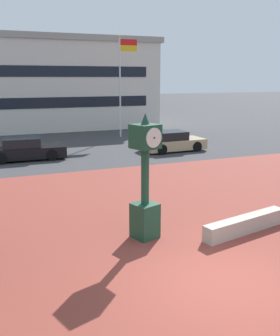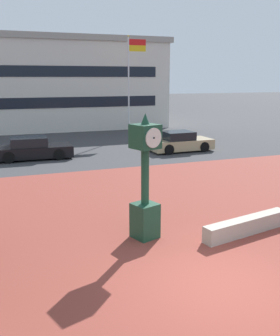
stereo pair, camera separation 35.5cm
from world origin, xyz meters
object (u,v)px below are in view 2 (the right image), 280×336
street_clock (145,184)px  flagpole_primary (130,79)px  car_street_near (32,149)px  civic_building (6,83)px  car_street_mid (180,142)px

street_clock → flagpole_primary: flagpole_primary is taller
car_street_near → civic_building: bearing=-175.8°
street_clock → car_street_mid: size_ratio=0.89×
flagpole_primary → car_street_mid: bearing=-81.6°
car_street_mid → civic_building: 21.48m
car_street_near → civic_building: civic_building is taller
street_clock → car_street_mid: (6.96, 12.13, -1.07)m
street_clock → car_street_near: bearing=80.7°
car_street_near → flagpole_primary: size_ratio=0.57×
car_street_near → flagpole_primary: (8.15, 6.27, 4.00)m
car_street_near → civic_building: 18.31m
street_clock → car_street_mid: bearing=41.0°
flagpole_primary → civic_building: civic_building is taller
car_street_near → car_street_mid: same height
street_clock → car_street_near: (-2.21, 12.81, -1.07)m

